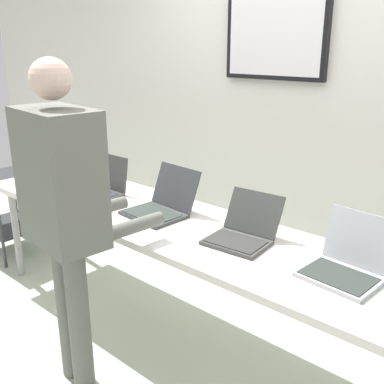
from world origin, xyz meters
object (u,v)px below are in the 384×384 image
(laptop_station_2, at_px, (162,204))
(person, at_px, (64,202))
(storage_cart, at_px, (7,202))
(laptop_station_1, at_px, (101,186))
(laptop_station_3, at_px, (243,231))
(coffee_mug, at_px, (61,197))
(workbench, at_px, (182,232))
(laptop_station_0, at_px, (60,170))
(laptop_station_4, at_px, (347,262))

(laptop_station_2, height_order, person, person)
(person, bearing_deg, laptop_station_2, 91.93)
(storage_cart, bearing_deg, laptop_station_1, 5.02)
(laptop_station_1, bearing_deg, person, -48.27)
(laptop_station_1, distance_m, storage_cart, 1.24)
(laptop_station_3, bearing_deg, laptop_station_2, -179.96)
(laptop_station_2, relative_size, person, 0.23)
(person, bearing_deg, coffee_mug, 149.33)
(workbench, distance_m, laptop_station_0, 1.32)
(person, bearing_deg, laptop_station_3, 49.77)
(laptop_station_1, bearing_deg, coffee_mug, -98.69)
(laptop_station_3, height_order, storage_cart, laptop_station_3)
(laptop_station_3, bearing_deg, coffee_mug, -166.05)
(workbench, relative_size, coffee_mug, 35.12)
(laptop_station_2, distance_m, laptop_station_4, 1.14)
(laptop_station_4, height_order, storage_cart, laptop_station_4)
(person, distance_m, storage_cart, 1.93)
(laptop_station_3, bearing_deg, storage_cart, -177.13)
(laptop_station_2, bearing_deg, laptop_station_3, 0.04)
(laptop_station_4, bearing_deg, coffee_mug, -170.41)
(laptop_station_1, bearing_deg, storage_cart, -174.98)
(laptop_station_0, height_order, laptop_station_4, laptop_station_4)
(person, xyz_separation_m, storage_cart, (-1.76, 0.55, -0.56))
(laptop_station_3, height_order, laptop_station_4, laptop_station_4)
(laptop_station_0, relative_size, laptop_station_2, 1.08)
(laptop_station_2, height_order, coffee_mug, laptop_station_2)
(laptop_station_4, bearing_deg, storage_cart, -177.71)
(laptop_station_2, bearing_deg, laptop_station_0, 178.57)
(coffee_mug, xyz_separation_m, storage_cart, (-1.13, 0.18, -0.35))
(laptop_station_0, relative_size, person, 0.25)
(laptop_station_2, bearing_deg, coffee_mug, -153.94)
(workbench, bearing_deg, coffee_mug, -162.78)
(laptop_station_3, distance_m, laptop_station_4, 0.55)
(laptop_station_3, height_order, person, person)
(workbench, bearing_deg, laptop_station_4, 2.69)
(laptop_station_1, height_order, storage_cart, laptop_station_1)
(workbench, height_order, person, person)
(workbench, xyz_separation_m, person, (-0.18, -0.62, 0.30))
(laptop_station_0, relative_size, laptop_station_3, 1.14)
(workbench, bearing_deg, laptop_station_2, 167.53)
(laptop_station_3, bearing_deg, person, -130.23)
(workbench, bearing_deg, storage_cart, -177.90)
(laptop_station_0, xyz_separation_m, storage_cart, (-0.62, -0.14, -0.37))
(laptop_station_1, relative_size, person, 0.19)
(laptop_station_1, height_order, laptop_station_3, laptop_station_1)
(laptop_station_0, xyz_separation_m, coffee_mug, (0.51, -0.32, -0.01))
(laptop_station_2, relative_size, coffee_mug, 4.30)
(laptop_station_0, relative_size, coffee_mug, 4.66)
(laptop_station_1, xyz_separation_m, laptop_station_3, (1.15, 0.01, -0.01))
(laptop_station_3, xyz_separation_m, laptop_station_4, (0.55, -0.00, 0.01))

